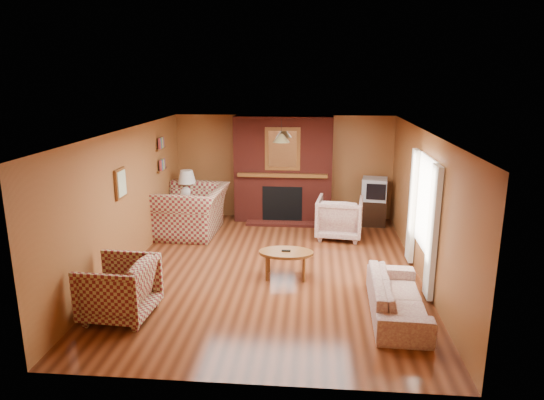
# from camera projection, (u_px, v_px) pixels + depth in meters

# --- Properties ---
(floor) EXTENTS (6.50, 6.50, 0.00)m
(floor) POSITION_uv_depth(u_px,v_px,m) (272.00, 269.00, 8.43)
(floor) COLOR #471F0F
(floor) RESTS_ON ground
(ceiling) EXTENTS (6.50, 6.50, 0.00)m
(ceiling) POSITION_uv_depth(u_px,v_px,m) (272.00, 131.00, 7.83)
(ceiling) COLOR white
(ceiling) RESTS_ON wall_back
(wall_back) EXTENTS (6.50, 0.00, 6.50)m
(wall_back) POSITION_uv_depth(u_px,v_px,m) (284.00, 167.00, 11.26)
(wall_back) COLOR #995E2F
(wall_back) RESTS_ON floor
(wall_front) EXTENTS (6.50, 0.00, 6.50)m
(wall_front) POSITION_uv_depth(u_px,v_px,m) (244.00, 283.00, 5.00)
(wall_front) COLOR #995E2F
(wall_front) RESTS_ON floor
(wall_left) EXTENTS (0.00, 6.50, 6.50)m
(wall_left) POSITION_uv_depth(u_px,v_px,m) (127.00, 199.00, 8.34)
(wall_left) COLOR #995E2F
(wall_left) RESTS_ON floor
(wall_right) EXTENTS (0.00, 6.50, 6.50)m
(wall_right) POSITION_uv_depth(u_px,v_px,m) (424.00, 206.00, 7.92)
(wall_right) COLOR #995E2F
(wall_right) RESTS_ON floor
(fireplace) EXTENTS (2.20, 0.82, 2.40)m
(fireplace) POSITION_uv_depth(u_px,v_px,m) (283.00, 170.00, 11.01)
(fireplace) COLOR #591B13
(fireplace) RESTS_ON floor
(window_right) EXTENTS (0.10, 1.85, 2.00)m
(window_right) POSITION_uv_depth(u_px,v_px,m) (423.00, 214.00, 7.75)
(window_right) COLOR beige
(window_right) RESTS_ON wall_right
(bookshelf) EXTENTS (0.09, 0.55, 0.71)m
(bookshelf) POSITION_uv_depth(u_px,v_px,m) (163.00, 155.00, 10.05)
(bookshelf) COLOR brown
(bookshelf) RESTS_ON wall_left
(botanical_print) EXTENTS (0.05, 0.40, 0.50)m
(botanical_print) POSITION_uv_depth(u_px,v_px,m) (121.00, 183.00, 7.96)
(botanical_print) COLOR brown
(botanical_print) RESTS_ON wall_left
(pendant_light) EXTENTS (0.36, 0.36, 0.48)m
(pendant_light) POSITION_uv_depth(u_px,v_px,m) (281.00, 138.00, 10.15)
(pendant_light) COLOR black
(pendant_light) RESTS_ON ceiling
(plaid_loveseat) EXTENTS (1.41, 1.59, 1.00)m
(plaid_loveseat) POSITION_uv_depth(u_px,v_px,m) (192.00, 211.00, 10.23)
(plaid_loveseat) COLOR maroon
(plaid_loveseat) RESTS_ON floor
(plaid_armchair) EXTENTS (0.98, 0.96, 0.85)m
(plaid_armchair) POSITION_uv_depth(u_px,v_px,m) (119.00, 289.00, 6.67)
(plaid_armchair) COLOR maroon
(plaid_armchair) RESTS_ON floor
(floral_sofa) EXTENTS (0.79, 1.87, 0.54)m
(floral_sofa) POSITION_uv_depth(u_px,v_px,m) (397.00, 297.00, 6.77)
(floral_sofa) COLOR beige
(floral_sofa) RESTS_ON floor
(floral_armchair) EXTENTS (1.02, 1.04, 0.85)m
(floral_armchair) POSITION_uv_depth(u_px,v_px,m) (339.00, 217.00, 10.00)
(floral_armchair) COLOR beige
(floral_armchair) RESTS_ON floor
(coffee_table) EXTENTS (0.90, 0.56, 0.47)m
(coffee_table) POSITION_uv_depth(u_px,v_px,m) (286.00, 255.00, 8.01)
(coffee_table) COLOR brown
(coffee_table) RESTS_ON floor
(side_table) EXTENTS (0.45, 0.45, 0.58)m
(side_table) POSITION_uv_depth(u_px,v_px,m) (188.00, 212.00, 10.90)
(side_table) COLOR brown
(side_table) RESTS_ON floor
(table_lamp) EXTENTS (0.40, 0.40, 0.67)m
(table_lamp) POSITION_uv_depth(u_px,v_px,m) (187.00, 183.00, 10.73)
(table_lamp) COLOR silver
(table_lamp) RESTS_ON side_table
(tv_stand) EXTENTS (0.56, 0.51, 0.58)m
(tv_stand) POSITION_uv_depth(u_px,v_px,m) (373.00, 212.00, 10.89)
(tv_stand) COLOR black
(tv_stand) RESTS_ON floor
(crt_tv) EXTENTS (0.60, 0.60, 0.49)m
(crt_tv) POSITION_uv_depth(u_px,v_px,m) (375.00, 189.00, 10.75)
(crt_tv) COLOR #A2A4A9
(crt_tv) RESTS_ON tv_stand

